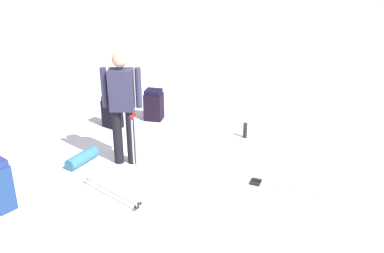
{
  "coord_description": "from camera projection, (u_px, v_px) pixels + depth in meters",
  "views": [
    {
      "loc": [
        5.04,
        3.02,
        3.31
      ],
      "look_at": [
        0.0,
        0.0,
        0.7
      ],
      "focal_mm": 43.29,
      "sensor_mm": 36.0,
      "label": 1
    }
  ],
  "objects": [
    {
      "name": "thermos_bottle",
      "position": [
        245.0,
        130.0,
        7.69
      ],
      "size": [
        0.07,
        0.07,
        0.26
      ],
      "primitive_type": "cylinder",
      "color": "black",
      "rests_on": "ground_plane"
    },
    {
      "name": "backpack_large_dark",
      "position": [
        112.0,
        112.0,
        8.04
      ],
      "size": [
        0.22,
        0.33,
        0.56
      ],
      "color": "black",
      "rests_on": "ground_plane"
    },
    {
      "name": "skier_standing",
      "position": [
        122.0,
        103.0,
        6.57
      ],
      "size": [
        0.36,
        0.51,
        1.7
      ],
      "color": "black",
      "rests_on": "ground_plane"
    },
    {
      "name": "sleeping_mat_rolled",
      "position": [
        82.0,
        158.0,
        6.88
      ],
      "size": [
        0.55,
        0.19,
        0.18
      ],
      "primitive_type": "cylinder",
      "rotation": [
        0.0,
        1.57,
        3.15
      ],
      "color": "teal",
      "rests_on": "ground_plane"
    },
    {
      "name": "ski_poles_planted_near",
      "position": [
        135.0,
        158.0,
        5.52
      ],
      "size": [
        0.16,
        0.1,
        1.3
      ],
      "color": "#B1B1C7",
      "rests_on": "ground_plane"
    },
    {
      "name": "ski_pair_near",
      "position": [
        256.0,
        183.0,
        6.37
      ],
      "size": [
        0.44,
        1.73,
        0.05
      ],
      "color": "silver",
      "rests_on": "ground_plane"
    },
    {
      "name": "backpack_bright",
      "position": [
        154.0,
        105.0,
        8.35
      ],
      "size": [
        0.36,
        0.38,
        0.57
      ],
      "color": "black",
      "rests_on": "ground_plane"
    },
    {
      "name": "ground_plane",
      "position": [
        192.0,
        170.0,
        6.72
      ],
      "size": [
        80.0,
        80.0,
        0.0
      ],
      "primitive_type": "plane",
      "color": "white"
    }
  ]
}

